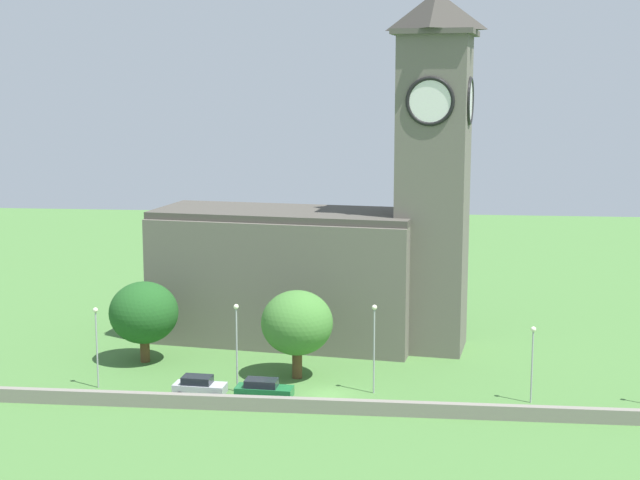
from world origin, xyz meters
TOP-DOWN VIEW (x-y plane):
  - ground_plane at (0.00, 15.00)m, footprint 200.00×200.00m
  - church at (-1.89, 17.01)m, footprint 33.03×14.78m
  - quay_barrier at (0.00, -4.39)m, footprint 55.64×0.70m
  - car_silver at (-10.78, -1.54)m, footprint 4.50×2.35m
  - car_green at (-5.26, -1.72)m, footprint 4.89×2.35m
  - streetlamp_west_end at (-20.08, -0.09)m, footprint 0.44×0.44m
  - streetlamp_west_mid at (-7.86, 0.16)m, footprint 0.44×0.44m
  - streetlamp_central at (3.81, 0.96)m, footprint 0.44×0.44m
  - streetlamp_east_mid at (16.87, -0.12)m, footprint 0.44×0.44m
  - tree_churchyard at (-3.23, 4.45)m, footprint 6.42×6.42m
  - tree_by_tower at (-18.25, 7.90)m, footprint 6.51×6.51m

SIDE VIEW (x-z plane):
  - ground_plane at x=0.00m, z-range 0.00..0.00m
  - quay_barrier at x=0.00m, z-range 0.00..1.17m
  - car_green at x=-5.26m, z-range 0.01..1.77m
  - car_silver at x=-10.78m, z-range 0.01..1.80m
  - streetlamp_east_mid at x=16.87m, z-range 1.14..7.62m
  - streetlamp_west_end at x=-20.08m, z-range 1.18..8.32m
  - tree_by_tower at x=-18.25m, z-range 0.91..8.64m
  - streetlamp_west_mid at x=-7.86m, z-range 1.22..8.91m
  - tree_churchyard at x=-3.23m, z-range 1.07..9.06m
  - streetlamp_central at x=3.81m, z-range 1.22..8.96m
  - church at x=-1.89m, z-range -7.57..27.16m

